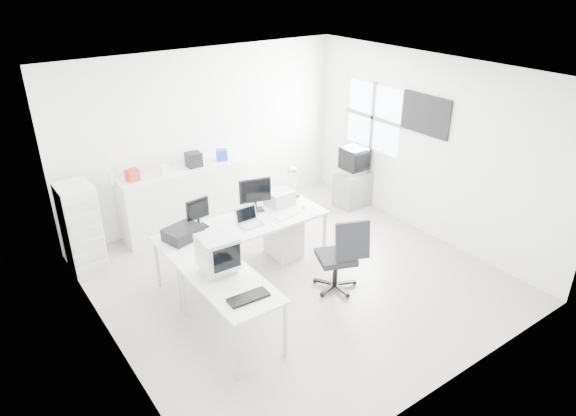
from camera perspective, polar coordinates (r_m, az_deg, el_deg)
floor at (r=7.22m, az=0.93°, el=-7.72°), size 5.00×5.00×0.01m
ceiling at (r=6.13m, az=1.13°, el=14.62°), size 5.00×5.00×0.01m
back_wall at (r=8.56m, az=-9.09°, el=7.91°), size 5.00×0.02×2.80m
left_wall at (r=5.58m, az=-20.11°, el=-3.58°), size 0.02×5.00×2.80m
right_wall at (r=8.19m, az=15.31°, el=6.49°), size 0.02×5.00×2.80m
window at (r=8.88m, az=9.43°, el=9.90°), size 0.02×1.20×1.10m
wall_picture at (r=8.09m, az=15.04°, el=9.99°), size 0.04×0.90×0.60m
main_desk at (r=7.21m, az=-4.82°, el=-4.39°), size 2.40×0.80×0.75m
side_desk at (r=6.06m, az=-6.32°, el=-11.03°), size 0.70×1.40×0.75m
drawer_pedestal at (r=7.61m, az=-0.48°, el=-3.18°), size 0.40×0.50×0.60m
inkjet_printer at (r=6.73m, az=-11.61°, el=-2.75°), size 0.52×0.44×0.16m
lcd_monitor_small at (r=6.90m, az=-9.98°, el=-0.65°), size 0.35×0.22×0.41m
lcd_monitor_large at (r=7.27m, az=-3.67°, el=1.41°), size 0.49×0.30×0.48m
laptop at (r=6.92m, az=-4.18°, el=-1.22°), size 0.30×0.31×0.20m
white_keyboard at (r=7.22m, az=0.09°, el=-0.74°), size 0.45×0.21×0.02m
white_mouse at (r=7.41m, az=1.75°, el=0.17°), size 0.07×0.07×0.07m
laser_printer at (r=7.50m, az=-0.93°, el=1.16°), size 0.39×0.34×0.21m
desk_lamp at (r=7.70m, az=0.86°, el=2.84°), size 0.17×0.17×0.46m
crt_monitor at (r=5.90m, az=-7.82°, el=-5.08°), size 0.42×0.42×0.47m
black_keyboard at (r=5.55m, az=-4.42°, el=-9.87°), size 0.46×0.20×0.03m
office_chair at (r=6.77m, az=5.38°, el=-5.10°), size 0.79×0.79×1.05m
tv_cabinet at (r=9.22m, az=7.19°, el=2.13°), size 0.57×0.46×0.62m
crt_tv at (r=9.02m, az=7.37°, el=5.24°), size 0.50×0.48×0.45m
sideboard at (r=8.43m, az=-11.31°, el=1.00°), size 2.07×0.52×1.04m
clutter_box_a at (r=7.94m, az=-16.90°, el=3.51°), size 0.20×0.18×0.17m
clutter_box_b at (r=8.10m, az=-13.58°, el=4.18°), size 0.13×0.11×0.12m
clutter_box_c at (r=8.27m, az=-10.43°, el=5.32°), size 0.24×0.22×0.23m
clutter_box_d at (r=8.48m, az=-7.38°, el=5.89°), size 0.22×0.21×0.18m
clutter_bottle at (r=7.89m, az=-19.05°, el=3.23°), size 0.07×0.07×0.22m
filing_cabinet at (r=7.65m, az=-21.98°, el=-2.12°), size 0.45×0.54×1.29m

